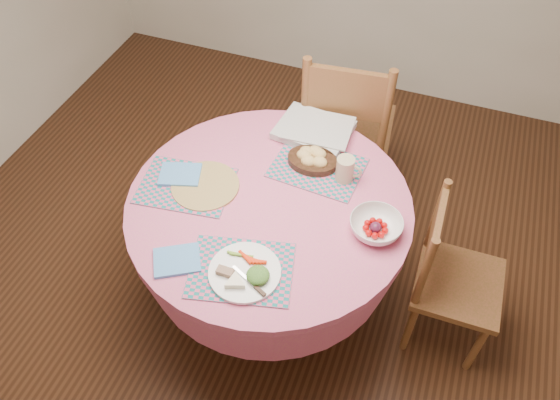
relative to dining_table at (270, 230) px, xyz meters
The scene contains 15 objects.
ground 0.56m from the dining_table, ahead, with size 4.00×4.00×0.00m, color #331C0F.
dining_table is the anchor object (origin of this frame).
chair_right 0.84m from the dining_table, ahead, with size 0.39×0.40×0.86m.
chair_back 0.82m from the dining_table, 80.61° to the left, with size 0.54×0.52×1.06m.
placemat_front 0.42m from the dining_table, 86.04° to the right, with size 0.40×0.30×0.01m, color #147374.
placemat_left 0.43m from the dining_table, behind, with size 0.40×0.30×0.01m, color #147374.
placemat_back 0.36m from the dining_table, 63.29° to the left, with size 0.40×0.30×0.01m, color #147374.
wicker_trivet 0.36m from the dining_table, behind, with size 0.30×0.30×0.01m, color olive.
napkin_near 0.52m from the dining_table, 118.52° to the right, with size 0.18×0.14×0.01m, color #518FD0.
napkin_far 0.48m from the dining_table, behind, with size 0.18×0.14×0.01m, color #518FD0.
dinner_plate 0.44m from the dining_table, 82.33° to the right, with size 0.28×0.28×0.05m.
bread_bowl 0.38m from the dining_table, 70.09° to the left, with size 0.23×0.23×0.08m.
latte_mug 0.44m from the dining_table, 41.79° to the left, with size 0.12×0.08×0.12m.
fruit_bowl 0.52m from the dining_table, ahead, with size 0.25×0.25×0.07m.
newspaper_stack 0.54m from the dining_table, 84.34° to the left, with size 0.37×0.31×0.04m.
Camera 1 is at (0.58, -1.44, 2.51)m, focal length 35.00 mm.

